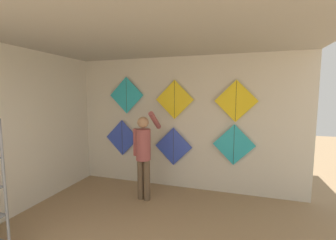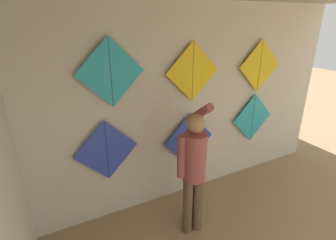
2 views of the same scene
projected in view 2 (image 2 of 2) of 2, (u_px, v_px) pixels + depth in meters
back_panel at (189, 106)px, 3.77m from camera, size 5.25×0.06×2.80m
shopkeeper at (194, 165)px, 3.10m from camera, size 0.43×0.57×1.71m
kite_0 at (107, 151)px, 3.29m from camera, size 0.82×0.01×0.82m
kite_1 at (189, 139)px, 3.87m from camera, size 0.82×0.01×0.82m
kite_2 at (253, 118)px, 4.36m from camera, size 0.82×0.01×0.82m
kite_3 at (111, 73)px, 2.99m from camera, size 0.82×0.01×0.82m
kite_4 at (193, 72)px, 3.51m from camera, size 0.82×0.01×0.82m
kite_5 at (260, 66)px, 4.05m from camera, size 0.82×0.01×0.82m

